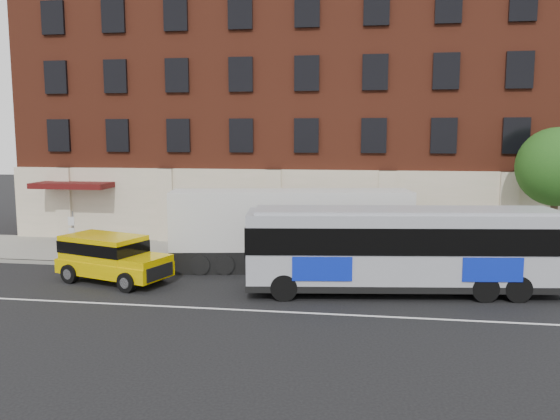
# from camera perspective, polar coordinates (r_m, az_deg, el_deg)

# --- Properties ---
(ground) EXTENTS (120.00, 120.00, 0.00)m
(ground) POSITION_cam_1_polar(r_m,az_deg,el_deg) (19.69, -6.35, -10.27)
(ground) COLOR black
(ground) RESTS_ON ground
(sidewalk) EXTENTS (60.00, 6.00, 0.15)m
(sidewalk) POSITION_cam_1_polar(r_m,az_deg,el_deg) (28.16, -1.59, -4.59)
(sidewalk) COLOR gray
(sidewalk) RESTS_ON ground
(kerb) EXTENTS (60.00, 0.25, 0.15)m
(kerb) POSITION_cam_1_polar(r_m,az_deg,el_deg) (25.29, -2.81, -6.01)
(kerb) COLOR gray
(kerb) RESTS_ON ground
(lane_line) EXTENTS (60.00, 0.12, 0.01)m
(lane_line) POSITION_cam_1_polar(r_m,az_deg,el_deg) (20.14, -5.98, -9.83)
(lane_line) COLOR silver
(lane_line) RESTS_ON ground
(building) EXTENTS (30.00, 12.10, 15.00)m
(building) POSITION_cam_1_polar(r_m,az_deg,el_deg) (35.38, 0.67, 10.14)
(building) COLOR maroon
(building) RESTS_ON sidewalk
(sign_pole) EXTENTS (0.30, 0.20, 2.50)m
(sign_pole) POSITION_cam_1_polar(r_m,az_deg,el_deg) (28.07, -20.04, -2.23)
(sign_pole) COLOR slate
(sign_pole) RESTS_ON ground
(street_tree) EXTENTS (3.60, 3.60, 6.20)m
(street_tree) POSITION_cam_1_polar(r_m,az_deg,el_deg) (28.92, 26.06, 3.63)
(street_tree) COLOR #3C2D1E
(street_tree) RESTS_ON sidewalk
(city_bus) EXTENTS (12.10, 4.07, 3.25)m
(city_bus) POSITION_cam_1_polar(r_m,az_deg,el_deg) (22.05, 12.31, -3.64)
(city_bus) COLOR #9B9EA6
(city_bus) RESTS_ON ground
(yellow_suv) EXTENTS (5.09, 3.31, 1.90)m
(yellow_suv) POSITION_cam_1_polar(r_m,az_deg,el_deg) (24.41, -16.72, -4.39)
(yellow_suv) COLOR #DAB600
(yellow_suv) RESTS_ON ground
(shipping_container) EXTENTS (10.84, 3.97, 3.54)m
(shipping_container) POSITION_cam_1_polar(r_m,az_deg,el_deg) (25.46, 1.11, -2.06)
(shipping_container) COLOR black
(shipping_container) RESTS_ON ground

